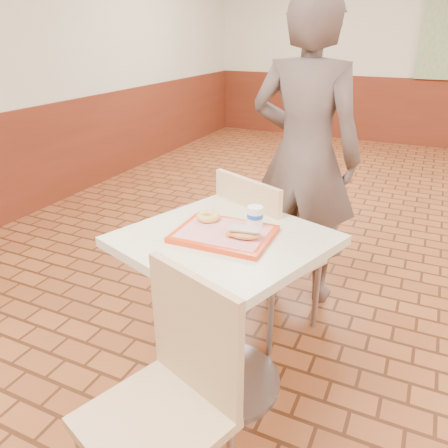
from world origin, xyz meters
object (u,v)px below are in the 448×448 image
at_px(long_john_donut, 244,234).
at_px(chair_main_back, 262,249).
at_px(paper_cup, 255,216).
at_px(customer, 304,157).
at_px(serving_tray, 224,234).
at_px(ring_donut, 208,216).
at_px(chair_main_front, 170,392).
at_px(main_table, 224,290).

bearing_deg(long_john_donut, chair_main_back, 100.97).
bearing_deg(paper_cup, customer, 92.13).
xyz_separation_m(serving_tray, ring_donut, (-0.12, 0.08, 0.03)).
xyz_separation_m(customer, long_john_donut, (0.04, -1.06, -0.07)).
distance_m(chair_main_front, customer, 1.70).
bearing_deg(customer, long_john_donut, 94.28).
bearing_deg(main_table, chair_main_front, -82.27).
distance_m(main_table, ring_donut, 0.35).
height_order(ring_donut, long_john_donut, long_john_donut).
bearing_deg(serving_tray, customer, 86.27).
height_order(serving_tray, long_john_donut, long_john_donut).
xyz_separation_m(chair_main_back, serving_tray, (-0.00, -0.49, 0.31)).
bearing_deg(customer, chair_main_back, 85.62).
bearing_deg(long_john_donut, main_table, 164.64).
xyz_separation_m(long_john_donut, paper_cup, (-0.00, 0.14, 0.03)).
bearing_deg(chair_main_front, serving_tray, 117.64).
xyz_separation_m(chair_main_front, ring_donut, (-0.20, 0.70, 0.36)).
height_order(chair_main_back, paper_cup, chair_main_back).
height_order(chair_main_front, serving_tray, chair_main_front).
height_order(customer, paper_cup, customer).
height_order(customer, ring_donut, customer).
bearing_deg(long_john_donut, chair_main_front, -92.10).
bearing_deg(ring_donut, chair_main_back, 72.97).
xyz_separation_m(chair_main_front, chair_main_back, (-0.08, 1.11, 0.02)).
xyz_separation_m(serving_tray, paper_cup, (0.10, 0.11, 0.06)).
distance_m(main_table, serving_tray, 0.29).
bearing_deg(serving_tray, long_john_donut, -15.36).
height_order(long_john_donut, paper_cup, paper_cup).
distance_m(chair_main_front, ring_donut, 0.81).
relative_size(chair_main_back, paper_cup, 10.87).
height_order(main_table, chair_main_front, chair_main_front).
bearing_deg(chair_main_front, chair_main_back, 113.99).
relative_size(customer, long_john_donut, 12.01).
distance_m(ring_donut, paper_cup, 0.22).
distance_m(chair_main_back, customer, 0.68).
height_order(main_table, serving_tray, serving_tray).
distance_m(ring_donut, long_john_donut, 0.25).
xyz_separation_m(chair_main_back, paper_cup, (0.10, -0.38, 0.37)).
relative_size(long_john_donut, paper_cup, 1.75).
xyz_separation_m(chair_main_back, long_john_donut, (0.10, -0.52, 0.34)).
distance_m(chair_main_front, long_john_donut, 0.69).
bearing_deg(serving_tray, paper_cup, 47.96).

